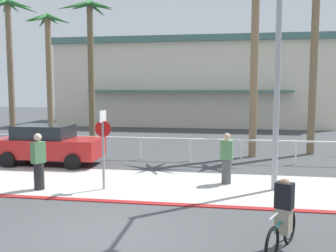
{
  "coord_description": "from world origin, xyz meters",
  "views": [
    {
      "loc": [
        2.78,
        -7.9,
        3.29
      ],
      "look_at": [
        0.54,
        6.0,
        1.83
      ],
      "focal_mm": 39.91,
      "sensor_mm": 36.0,
      "label": 1
    }
  ],
  "objects_px": {
    "palm_tree_4": "(315,17)",
    "car_red_1": "(49,144)",
    "streetlight_curb": "(279,55)",
    "palm_tree_2": "(90,34)",
    "pedestrian_0": "(227,160)",
    "cyclist_teal_0": "(283,217)",
    "palm_tree_0": "(10,36)",
    "palm_tree_3": "(255,23)",
    "pedestrian_1": "(39,164)",
    "stop_sign_bike_lane": "(103,138)",
    "palm_tree_1": "(48,45)"
  },
  "relations": [
    {
      "from": "pedestrian_0",
      "to": "pedestrian_1",
      "type": "xyz_separation_m",
      "value": [
        -5.95,
        -1.7,
        0.04
      ]
    },
    {
      "from": "palm_tree_4",
      "to": "pedestrian_1",
      "type": "distance_m",
      "value": 14.16
    },
    {
      "from": "pedestrian_0",
      "to": "cyclist_teal_0",
      "type": "bearing_deg",
      "value": -77.3
    },
    {
      "from": "palm_tree_3",
      "to": "cyclist_teal_0",
      "type": "xyz_separation_m",
      "value": [
        -0.04,
        -10.41,
        -5.57
      ]
    },
    {
      "from": "palm_tree_2",
      "to": "pedestrian_0",
      "type": "distance_m",
      "value": 13.35
    },
    {
      "from": "stop_sign_bike_lane",
      "to": "palm_tree_2",
      "type": "distance_m",
      "value": 12.12
    },
    {
      "from": "streetlight_curb",
      "to": "palm_tree_2",
      "type": "relative_size",
      "value": 0.89
    },
    {
      "from": "palm_tree_4",
      "to": "cyclist_teal_0",
      "type": "xyz_separation_m",
      "value": [
        -2.91,
        -11.57,
        -5.95
      ]
    },
    {
      "from": "car_red_1",
      "to": "pedestrian_1",
      "type": "relative_size",
      "value": 2.39
    },
    {
      "from": "streetlight_curb",
      "to": "palm_tree_0",
      "type": "distance_m",
      "value": 17.85
    },
    {
      "from": "palm_tree_4",
      "to": "pedestrian_0",
      "type": "height_order",
      "value": "palm_tree_4"
    },
    {
      "from": "palm_tree_0",
      "to": "pedestrian_1",
      "type": "distance_m",
      "value": 14.06
    },
    {
      "from": "palm_tree_1",
      "to": "cyclist_teal_0",
      "type": "xyz_separation_m",
      "value": [
        12.03,
        -14.12,
        -5.15
      ]
    },
    {
      "from": "streetlight_curb",
      "to": "palm_tree_2",
      "type": "height_order",
      "value": "palm_tree_2"
    },
    {
      "from": "streetlight_curb",
      "to": "palm_tree_4",
      "type": "height_order",
      "value": "palm_tree_4"
    },
    {
      "from": "car_red_1",
      "to": "pedestrian_0",
      "type": "xyz_separation_m",
      "value": [
        7.53,
        -2.1,
        -0.05
      ]
    },
    {
      "from": "cyclist_teal_0",
      "to": "pedestrian_1",
      "type": "relative_size",
      "value": 0.91
    },
    {
      "from": "stop_sign_bike_lane",
      "to": "pedestrian_0",
      "type": "xyz_separation_m",
      "value": [
        3.9,
        1.35,
        -0.86
      ]
    },
    {
      "from": "palm_tree_0",
      "to": "palm_tree_1",
      "type": "height_order",
      "value": "palm_tree_0"
    },
    {
      "from": "palm_tree_0",
      "to": "pedestrian_0",
      "type": "xyz_separation_m",
      "value": [
        13.32,
        -8.89,
        -5.63
      ]
    },
    {
      "from": "pedestrian_0",
      "to": "palm_tree_3",
      "type": "bearing_deg",
      "value": 77.39
    },
    {
      "from": "palm_tree_3",
      "to": "palm_tree_4",
      "type": "xyz_separation_m",
      "value": [
        2.87,
        1.17,
        0.39
      ]
    },
    {
      "from": "palm_tree_0",
      "to": "pedestrian_1",
      "type": "bearing_deg",
      "value": -55.15
    },
    {
      "from": "palm_tree_0",
      "to": "palm_tree_1",
      "type": "bearing_deg",
      "value": 3.28
    },
    {
      "from": "stop_sign_bike_lane",
      "to": "car_red_1",
      "type": "height_order",
      "value": "stop_sign_bike_lane"
    },
    {
      "from": "streetlight_curb",
      "to": "palm_tree_0",
      "type": "bearing_deg",
      "value": 146.9
    },
    {
      "from": "palm_tree_3",
      "to": "car_red_1",
      "type": "height_order",
      "value": "palm_tree_3"
    },
    {
      "from": "palm_tree_0",
      "to": "pedestrian_0",
      "type": "distance_m",
      "value": 16.97
    },
    {
      "from": "palm_tree_4",
      "to": "stop_sign_bike_lane",
      "type": "bearing_deg",
      "value": -135.45
    },
    {
      "from": "stop_sign_bike_lane",
      "to": "palm_tree_4",
      "type": "relative_size",
      "value": 0.27
    },
    {
      "from": "stop_sign_bike_lane",
      "to": "car_red_1",
      "type": "bearing_deg",
      "value": 136.42
    },
    {
      "from": "car_red_1",
      "to": "pedestrian_0",
      "type": "height_order",
      "value": "pedestrian_0"
    },
    {
      "from": "cyclist_teal_0",
      "to": "pedestrian_1",
      "type": "distance_m",
      "value": 7.87
    },
    {
      "from": "palm_tree_0",
      "to": "palm_tree_2",
      "type": "relative_size",
      "value": 1.03
    },
    {
      "from": "palm_tree_1",
      "to": "palm_tree_3",
      "type": "xyz_separation_m",
      "value": [
        12.07,
        -3.71,
        0.41
      ]
    },
    {
      "from": "palm_tree_0",
      "to": "palm_tree_3",
      "type": "height_order",
      "value": "palm_tree_0"
    },
    {
      "from": "stop_sign_bike_lane",
      "to": "car_red_1",
      "type": "relative_size",
      "value": 0.58
    },
    {
      "from": "palm_tree_1",
      "to": "cyclist_teal_0",
      "type": "relative_size",
      "value": 4.65
    },
    {
      "from": "pedestrian_0",
      "to": "pedestrian_1",
      "type": "bearing_deg",
      "value": -164.01
    },
    {
      "from": "streetlight_curb",
      "to": "pedestrian_1",
      "type": "distance_m",
      "value": 8.26
    },
    {
      "from": "palm_tree_0",
      "to": "palm_tree_4",
      "type": "height_order",
      "value": "palm_tree_4"
    },
    {
      "from": "palm_tree_0",
      "to": "palm_tree_4",
      "type": "distance_m",
      "value": 17.54
    },
    {
      "from": "streetlight_curb",
      "to": "palm_tree_1",
      "type": "relative_size",
      "value": 0.97
    },
    {
      "from": "palm_tree_4",
      "to": "car_red_1",
      "type": "xyz_separation_m",
      "value": [
        -11.59,
        -4.37,
        -5.77
      ]
    },
    {
      "from": "stop_sign_bike_lane",
      "to": "palm_tree_4",
      "type": "bearing_deg",
      "value": 44.55
    },
    {
      "from": "palm_tree_2",
      "to": "palm_tree_4",
      "type": "distance_m",
      "value": 12.48
    },
    {
      "from": "palm_tree_0",
      "to": "cyclist_teal_0",
      "type": "height_order",
      "value": "palm_tree_0"
    },
    {
      "from": "palm_tree_4",
      "to": "pedestrian_0",
      "type": "relative_size",
      "value": 5.38
    },
    {
      "from": "stop_sign_bike_lane",
      "to": "pedestrian_1",
      "type": "xyz_separation_m",
      "value": [
        -2.05,
        -0.35,
        -0.82
      ]
    },
    {
      "from": "palm_tree_0",
      "to": "palm_tree_4",
      "type": "xyz_separation_m",
      "value": [
        17.38,
        -2.41,
        0.19
      ]
    }
  ]
}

